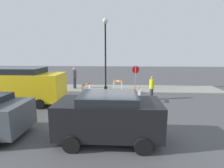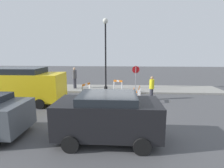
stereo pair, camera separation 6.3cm
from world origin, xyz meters
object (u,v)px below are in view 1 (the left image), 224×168
object	(u,v)px
person_worker	(152,87)
work_van	(20,84)
person_pedestrian	(74,77)
parked_car_1	(109,115)
streetlamp_post	(105,45)
stop_sign	(136,74)

from	to	relation	value
person_worker	work_van	bearing A→B (deg)	8.03
person_worker	person_pedestrian	xyz separation A→B (m)	(-6.21, 2.83, 0.23)
work_van	parked_car_1	bearing A→B (deg)	-36.46
streetlamp_post	stop_sign	world-z (taller)	streetlamp_post
person_pedestrian	parked_car_1	distance (m)	9.42
person_pedestrian	work_van	world-z (taller)	work_van
person_worker	parked_car_1	xyz separation A→B (m)	(-2.58, -5.87, 0.13)
stop_sign	parked_car_1	xyz separation A→B (m)	(-1.62, -8.13, -0.48)
person_pedestrian	parked_car_1	size ratio (longest dim) A/B	0.48
streetlamp_post	person_worker	xyz separation A→B (m)	(3.46, -2.64, -2.96)
person_worker	person_pedestrian	distance (m)	6.83
parked_car_1	work_van	xyz separation A→B (m)	(-5.99, 4.43, 0.25)
stop_sign	work_van	distance (m)	8.47
person_pedestrian	work_van	xyz separation A→B (m)	(-2.36, -4.27, 0.16)
streetlamp_post	person_pedestrian	bearing A→B (deg)	176.05
person_worker	person_pedestrian	world-z (taller)	person_pedestrian
stop_sign	parked_car_1	bearing A→B (deg)	71.90
streetlamp_post	parked_car_1	distance (m)	9.01
person_pedestrian	parked_car_1	world-z (taller)	person_pedestrian
person_pedestrian	person_worker	bearing A→B (deg)	143.68
person_worker	parked_car_1	bearing A→B (deg)	64.78
streetlamp_post	person_worker	distance (m)	5.26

